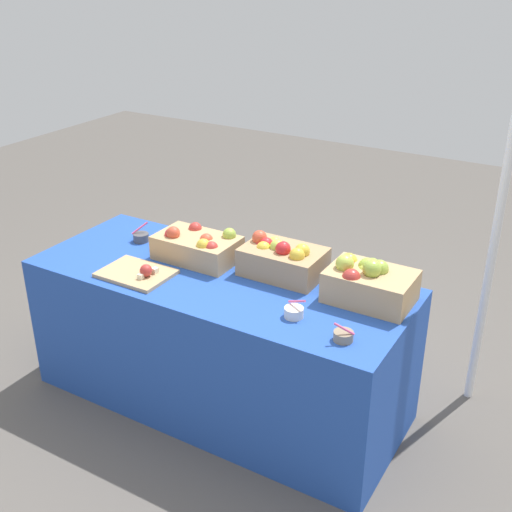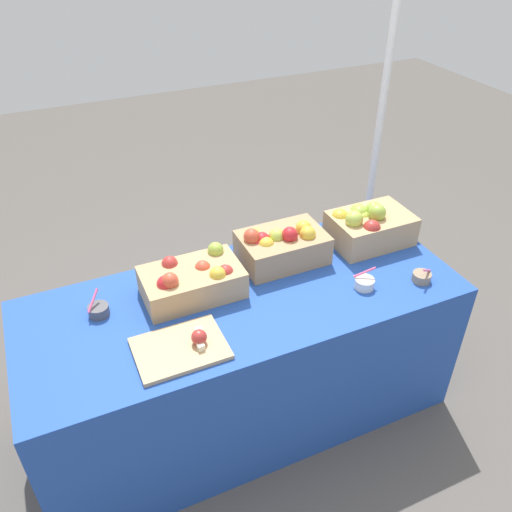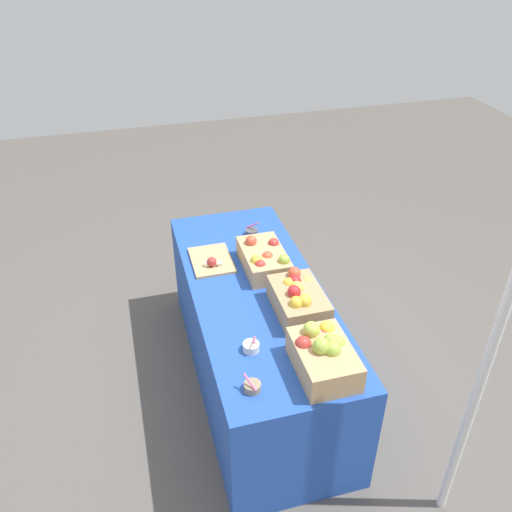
% 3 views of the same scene
% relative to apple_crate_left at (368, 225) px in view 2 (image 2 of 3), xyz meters
% --- Properties ---
extents(ground_plane, '(10.00, 10.00, 0.00)m').
position_rel_apple_crate_left_xyz_m(ground_plane, '(-0.72, -0.14, -0.83)').
color(ground_plane, '#56514C').
extents(table, '(1.90, 0.76, 0.74)m').
position_rel_apple_crate_left_xyz_m(table, '(-0.72, -0.14, -0.46)').
color(table, '#234CAD').
rests_on(table, ground_plane).
extents(apple_crate_left, '(0.38, 0.26, 0.21)m').
position_rel_apple_crate_left_xyz_m(apple_crate_left, '(0.00, 0.00, 0.00)').
color(apple_crate_left, tan).
rests_on(apple_crate_left, table).
extents(apple_crate_middle, '(0.39, 0.26, 0.19)m').
position_rel_apple_crate_left_xyz_m(apple_crate_middle, '(-0.45, 0.03, -0.01)').
color(apple_crate_middle, tan).
rests_on(apple_crate_middle, table).
extents(apple_crate_right, '(0.42, 0.25, 0.18)m').
position_rel_apple_crate_left_xyz_m(apple_crate_right, '(-0.91, -0.04, -0.02)').
color(apple_crate_right, tan).
rests_on(apple_crate_right, table).
extents(cutting_board_front, '(0.34, 0.25, 0.08)m').
position_rel_apple_crate_left_xyz_m(cutting_board_front, '(-1.05, -0.34, -0.08)').
color(cutting_board_front, tan).
rests_on(cutting_board_front, table).
extents(sample_bowl_near, '(0.10, 0.09, 0.10)m').
position_rel_apple_crate_left_xyz_m(sample_bowl_near, '(-0.21, -0.31, -0.07)').
color(sample_bowl_near, silver).
rests_on(sample_bowl_near, table).
extents(sample_bowl_mid, '(0.09, 0.08, 0.09)m').
position_rel_apple_crate_left_xyz_m(sample_bowl_mid, '(0.05, -0.37, -0.07)').
color(sample_bowl_mid, gray).
rests_on(sample_bowl_mid, table).
extents(sample_bowl_far, '(0.09, 0.09, 0.10)m').
position_rel_apple_crate_left_xyz_m(sample_bowl_far, '(-1.30, -0.01, -0.07)').
color(sample_bowl_far, '#4C4C51').
rests_on(sample_bowl_far, table).
extents(tent_pole, '(0.04, 0.04, 2.03)m').
position_rel_apple_crate_left_xyz_m(tent_pole, '(0.42, 0.56, 0.18)').
color(tent_pole, white).
rests_on(tent_pole, ground_plane).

